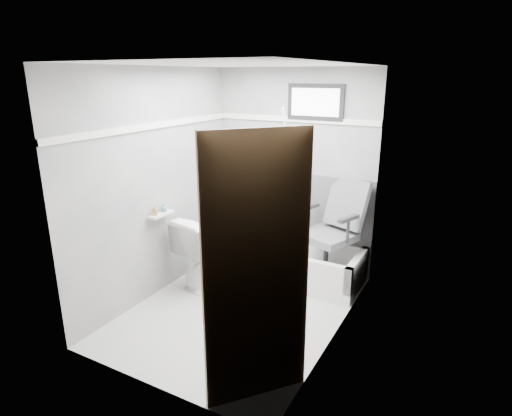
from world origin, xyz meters
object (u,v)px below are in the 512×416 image
Objects in this scene: office_chair at (327,229)px; door at (270,301)px; bathtub at (297,262)px; toilet at (209,250)px; soap_bottle_a at (155,210)px; soap_bottle_b at (164,207)px.

door reaches higher than office_chair.
toilet reaches higher than bathtub.
office_chair is at bearing -144.21° from toilet.
soap_bottle_a is at bearing -123.94° from office_chair.
office_chair is 12.43× the size of soap_bottle_b.
bathtub is 1.36× the size of office_chair.
door is at bearing -34.02° from soap_bottle_b.
door is 22.63× the size of soap_bottle_b.
bathtub is 1.66m from soap_bottle_b.
toilet is 0.41× the size of door.
soap_bottle_b is at bearing 57.25° from toilet.
soap_bottle_a is at bearing -90.00° from soap_bottle_b.
soap_bottle_b is (-1.92, 1.30, -0.04)m from door.
soap_bottle_b is at bearing 90.00° from soap_bottle_a.
bathtub is 2.46m from door.
soap_bottle_a reaches higher than bathtub.
toilet is at bearing 57.09° from soap_bottle_a.
soap_bottle_b is at bearing 145.98° from door.
door reaches higher than toilet.
door is at bearing -31.06° from soap_bottle_a.
office_chair is at bearing 35.74° from soap_bottle_a.
door reaches higher than soap_bottle_b.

